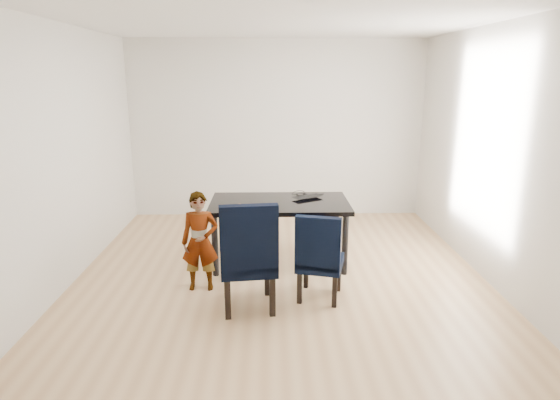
{
  "coord_description": "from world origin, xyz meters",
  "views": [
    {
      "loc": [
        -0.11,
        -4.73,
        2.18
      ],
      "look_at": [
        0.0,
        0.2,
        0.85
      ],
      "focal_mm": 30.0,
      "sensor_mm": 36.0,
      "label": 1
    }
  ],
  "objects_px": {
    "chair_left": "(248,254)",
    "dining_table": "(279,232)",
    "plate": "(239,210)",
    "child": "(200,242)",
    "chair_right": "(320,255)",
    "laptop": "(305,196)"
  },
  "relations": [
    {
      "from": "chair_left",
      "to": "dining_table",
      "type": "bearing_deg",
      "value": 67.32
    },
    {
      "from": "dining_table",
      "to": "plate",
      "type": "bearing_deg",
      "value": -142.38
    },
    {
      "from": "child",
      "to": "plate",
      "type": "xyz_separation_m",
      "value": [
        0.39,
        0.36,
        0.24
      ]
    },
    {
      "from": "dining_table",
      "to": "chair_right",
      "type": "xyz_separation_m",
      "value": [
        0.39,
        -0.92,
        0.08
      ]
    },
    {
      "from": "chair_right",
      "to": "plate",
      "type": "height_order",
      "value": "chair_right"
    },
    {
      "from": "dining_table",
      "to": "chair_right",
      "type": "bearing_deg",
      "value": -67.3
    },
    {
      "from": "chair_left",
      "to": "chair_right",
      "type": "distance_m",
      "value": 0.73
    },
    {
      "from": "chair_right",
      "to": "laptop",
      "type": "distance_m",
      "value": 1.15
    },
    {
      "from": "chair_right",
      "to": "plate",
      "type": "xyz_separation_m",
      "value": [
        -0.83,
        0.58,
        0.31
      ]
    },
    {
      "from": "dining_table",
      "to": "chair_left",
      "type": "height_order",
      "value": "chair_left"
    },
    {
      "from": "child",
      "to": "plate",
      "type": "distance_m",
      "value": 0.58
    },
    {
      "from": "plate",
      "to": "laptop",
      "type": "bearing_deg",
      "value": 34.52
    },
    {
      "from": "chair_left",
      "to": "plate",
      "type": "height_order",
      "value": "chair_left"
    },
    {
      "from": "child",
      "to": "chair_left",
      "type": "bearing_deg",
      "value": -39.94
    },
    {
      "from": "child",
      "to": "plate",
      "type": "bearing_deg",
      "value": 41.15
    },
    {
      "from": "chair_right",
      "to": "laptop",
      "type": "bearing_deg",
      "value": 108.33
    },
    {
      "from": "chair_left",
      "to": "plate",
      "type": "xyz_separation_m",
      "value": [
        -0.12,
        0.76,
        0.22
      ]
    },
    {
      "from": "child",
      "to": "dining_table",
      "type": "bearing_deg",
      "value": 38.55
    },
    {
      "from": "chair_right",
      "to": "laptop",
      "type": "height_order",
      "value": "chair_right"
    },
    {
      "from": "dining_table",
      "to": "plate",
      "type": "height_order",
      "value": "plate"
    },
    {
      "from": "child",
      "to": "laptop",
      "type": "distance_m",
      "value": 1.46
    },
    {
      "from": "dining_table",
      "to": "child",
      "type": "bearing_deg",
      "value": -139.95
    }
  ]
}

